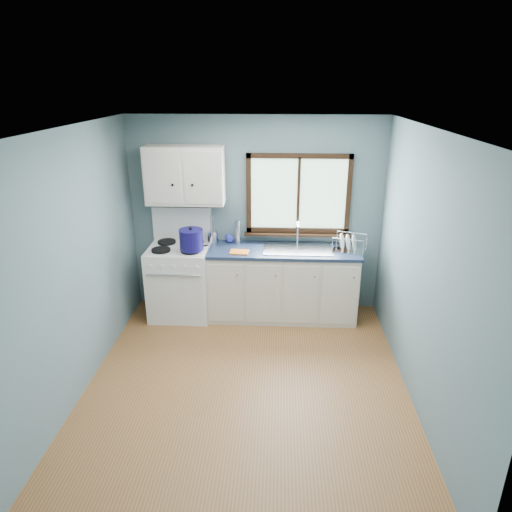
{
  "coord_description": "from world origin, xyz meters",
  "views": [
    {
      "loc": [
        0.29,
        -3.82,
        2.87
      ],
      "look_at": [
        0.05,
        0.9,
        1.05
      ],
      "focal_mm": 32.0,
      "sensor_mm": 36.0,
      "label": 1
    }
  ],
  "objects_px": {
    "sink": "(297,254)",
    "skillet": "(191,247)",
    "dish_rack": "(349,246)",
    "thermos": "(238,232)",
    "utensil_crock": "(213,237)",
    "stockpot": "(191,239)",
    "base_cabinets": "(282,287)",
    "gas_range": "(180,279)"
  },
  "relations": [
    {
      "from": "gas_range",
      "to": "thermos",
      "type": "bearing_deg",
      "value": 15.04
    },
    {
      "from": "gas_range",
      "to": "dish_rack",
      "type": "relative_size",
      "value": 2.94
    },
    {
      "from": "sink",
      "to": "skillet",
      "type": "height_order",
      "value": "sink"
    },
    {
      "from": "skillet",
      "to": "thermos",
      "type": "distance_m",
      "value": 0.65
    },
    {
      "from": "base_cabinets",
      "to": "stockpot",
      "type": "distance_m",
      "value": 1.31
    },
    {
      "from": "utensil_crock",
      "to": "dish_rack",
      "type": "height_order",
      "value": "utensil_crock"
    },
    {
      "from": "gas_range",
      "to": "sink",
      "type": "relative_size",
      "value": 1.62
    },
    {
      "from": "base_cabinets",
      "to": "dish_rack",
      "type": "distance_m",
      "value": 0.98
    },
    {
      "from": "dish_rack",
      "to": "thermos",
      "type": "bearing_deg",
      "value": -169.19
    },
    {
      "from": "gas_range",
      "to": "dish_rack",
      "type": "distance_m",
      "value": 2.16
    },
    {
      "from": "base_cabinets",
      "to": "skillet",
      "type": "xyz_separation_m",
      "value": [
        -1.12,
        -0.17,
        0.57
      ]
    },
    {
      "from": "base_cabinets",
      "to": "thermos",
      "type": "height_order",
      "value": "thermos"
    },
    {
      "from": "stockpot",
      "to": "utensil_crock",
      "type": "bearing_deg",
      "value": 59.09
    },
    {
      "from": "stockpot",
      "to": "utensil_crock",
      "type": "relative_size",
      "value": 0.87
    },
    {
      "from": "sink",
      "to": "stockpot",
      "type": "relative_size",
      "value": 2.31
    },
    {
      "from": "gas_range",
      "to": "dish_rack",
      "type": "bearing_deg",
      "value": 0.63
    },
    {
      "from": "base_cabinets",
      "to": "dish_rack",
      "type": "height_order",
      "value": "dish_rack"
    },
    {
      "from": "base_cabinets",
      "to": "sink",
      "type": "distance_m",
      "value": 0.48
    },
    {
      "from": "dish_rack",
      "to": "stockpot",
      "type": "bearing_deg",
      "value": -156.68
    },
    {
      "from": "sink",
      "to": "base_cabinets",
      "type": "bearing_deg",
      "value": 179.87
    },
    {
      "from": "base_cabinets",
      "to": "utensil_crock",
      "type": "xyz_separation_m",
      "value": [
        -0.9,
        0.17,
        0.6
      ]
    },
    {
      "from": "stockpot",
      "to": "thermos",
      "type": "xyz_separation_m",
      "value": [
        0.53,
        0.35,
        -0.02
      ]
    },
    {
      "from": "utensil_crock",
      "to": "thermos",
      "type": "distance_m",
      "value": 0.33
    },
    {
      "from": "utensil_crock",
      "to": "thermos",
      "type": "relative_size",
      "value": 1.37
    },
    {
      "from": "skillet",
      "to": "sink",
      "type": "bearing_deg",
      "value": -16.51
    },
    {
      "from": "base_cabinets",
      "to": "utensil_crock",
      "type": "distance_m",
      "value": 1.09
    },
    {
      "from": "base_cabinets",
      "to": "dish_rack",
      "type": "xyz_separation_m",
      "value": [
        0.8,
        0.0,
        0.56
      ]
    },
    {
      "from": "sink",
      "to": "utensil_crock",
      "type": "relative_size",
      "value": 2.01
    },
    {
      "from": "stockpot",
      "to": "utensil_crock",
      "type": "height_order",
      "value": "utensil_crock"
    },
    {
      "from": "skillet",
      "to": "dish_rack",
      "type": "distance_m",
      "value": 1.93
    },
    {
      "from": "sink",
      "to": "utensil_crock",
      "type": "xyz_separation_m",
      "value": [
        -1.08,
        0.17,
        0.15
      ]
    },
    {
      "from": "sink",
      "to": "skillet",
      "type": "xyz_separation_m",
      "value": [
        -1.3,
        -0.16,
        0.12
      ]
    },
    {
      "from": "sink",
      "to": "skillet",
      "type": "distance_m",
      "value": 1.32
    },
    {
      "from": "thermos",
      "to": "dish_rack",
      "type": "bearing_deg",
      "value": -7.11
    },
    {
      "from": "sink",
      "to": "stockpot",
      "type": "height_order",
      "value": "stockpot"
    },
    {
      "from": "gas_range",
      "to": "thermos",
      "type": "relative_size",
      "value": 4.46
    },
    {
      "from": "gas_range",
      "to": "thermos",
      "type": "distance_m",
      "value": 0.95
    },
    {
      "from": "stockpot",
      "to": "thermos",
      "type": "bearing_deg",
      "value": 33.76
    },
    {
      "from": "sink",
      "to": "utensil_crock",
      "type": "distance_m",
      "value": 1.1
    },
    {
      "from": "dish_rack",
      "to": "utensil_crock",
      "type": "bearing_deg",
      "value": -167.68
    },
    {
      "from": "stockpot",
      "to": "dish_rack",
      "type": "bearing_deg",
      "value": 5.41
    },
    {
      "from": "skillet",
      "to": "thermos",
      "type": "xyz_separation_m",
      "value": [
        0.54,
        0.34,
        0.09
      ]
    }
  ]
}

